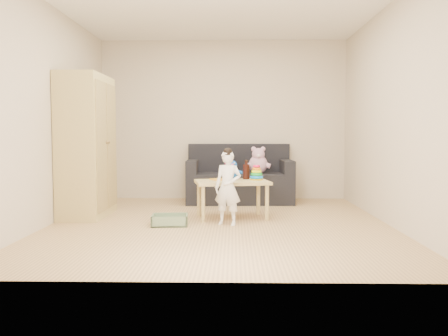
{
  "coord_description": "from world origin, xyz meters",
  "views": [
    {
      "loc": [
        0.17,
        -5.59,
        1.07
      ],
      "look_at": [
        0.05,
        0.25,
        0.65
      ],
      "focal_mm": 38.0,
      "sensor_mm": 36.0,
      "label": 1
    }
  ],
  "objects_px": {
    "sofa": "(239,188)",
    "play_table": "(232,199)",
    "wardrobe": "(87,146)",
    "toddler": "(228,189)"
  },
  "relations": [
    {
      "from": "wardrobe",
      "to": "sofa",
      "type": "xyz_separation_m",
      "value": [
        2.0,
        1.29,
        -0.68
      ]
    },
    {
      "from": "wardrobe",
      "to": "sofa",
      "type": "relative_size",
      "value": 1.11
    },
    {
      "from": "wardrobe",
      "to": "play_table",
      "type": "height_order",
      "value": "wardrobe"
    },
    {
      "from": "play_table",
      "to": "toddler",
      "type": "distance_m",
      "value": 0.49
    },
    {
      "from": "play_table",
      "to": "wardrobe",
      "type": "bearing_deg",
      "value": 176.29
    },
    {
      "from": "wardrobe",
      "to": "play_table",
      "type": "bearing_deg",
      "value": -3.71
    },
    {
      "from": "wardrobe",
      "to": "toddler",
      "type": "height_order",
      "value": "wardrobe"
    },
    {
      "from": "sofa",
      "to": "play_table",
      "type": "xyz_separation_m",
      "value": [
        -0.11,
        -1.41,
        0.01
      ]
    },
    {
      "from": "wardrobe",
      "to": "toddler",
      "type": "relative_size",
      "value": 2.12
    },
    {
      "from": "sofa",
      "to": "play_table",
      "type": "height_order",
      "value": "play_table"
    }
  ]
}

